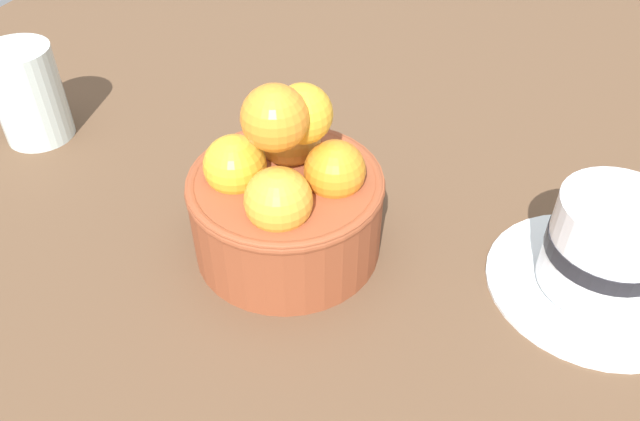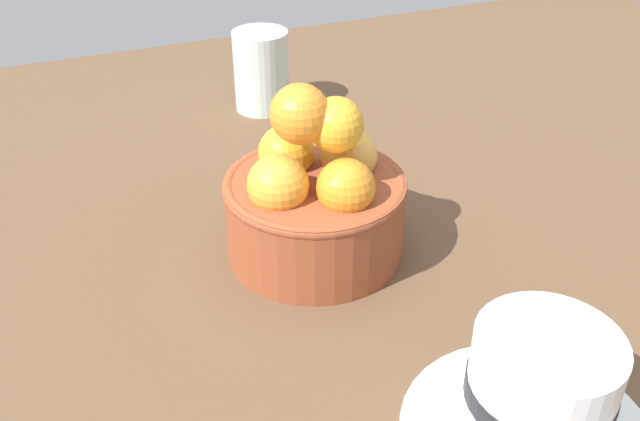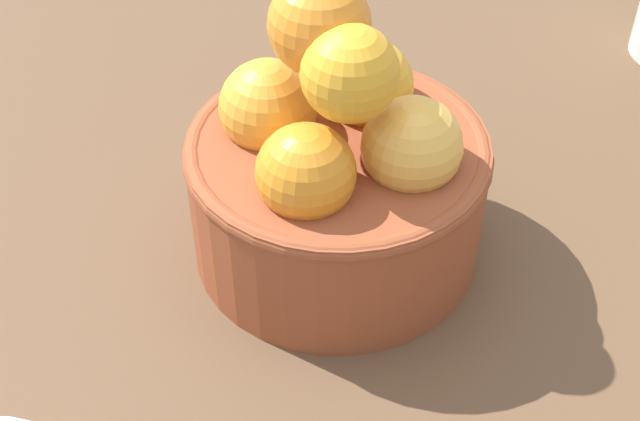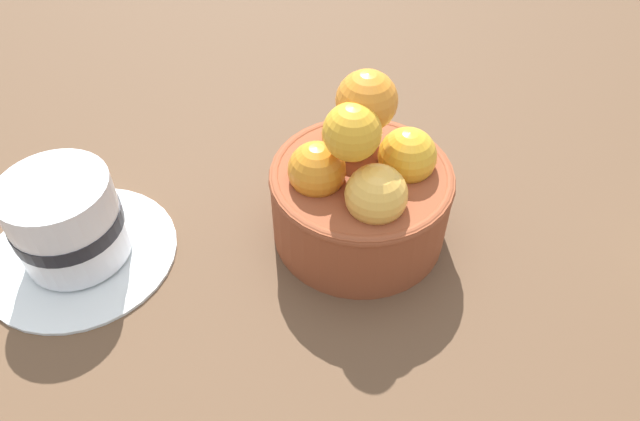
# 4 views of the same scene
# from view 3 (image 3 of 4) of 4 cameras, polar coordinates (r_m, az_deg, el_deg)

# --- Properties ---
(ground_plane) EXTENTS (1.59, 1.11, 0.05)m
(ground_plane) POSITION_cam_3_polar(r_m,az_deg,el_deg) (0.49, 0.99, -4.25)
(ground_plane) COLOR brown
(terracotta_bowl) EXTENTS (0.15, 0.15, 0.15)m
(terracotta_bowl) POSITION_cam_3_polar(r_m,az_deg,el_deg) (0.44, 1.08, 2.60)
(terracotta_bowl) COLOR brown
(terracotta_bowl) RESTS_ON ground_plane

